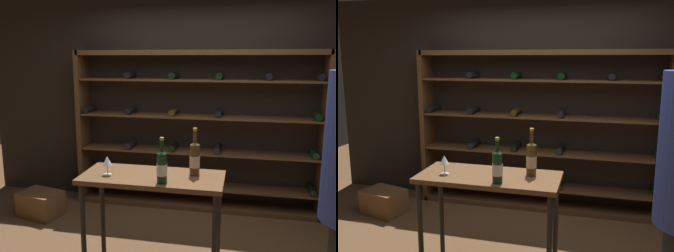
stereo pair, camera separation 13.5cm
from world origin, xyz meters
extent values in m
cube|color=black|center=(0.00, 1.62, 1.32)|extent=(5.70, 0.10, 2.64)
cube|color=brown|center=(-1.47, 1.41, 0.98)|extent=(0.06, 0.32, 1.96)
cube|color=brown|center=(1.50, 1.41, 0.98)|extent=(0.06, 0.32, 1.96)
cube|color=brown|center=(0.01, 1.41, 1.93)|extent=(2.97, 0.32, 0.06)
cube|color=brown|center=(0.01, 1.41, 0.03)|extent=(2.97, 0.32, 0.06)
cube|color=brown|center=(0.01, 1.41, 0.29)|extent=(2.89, 0.32, 0.02)
cylinder|color=black|center=(-1.37, 1.41, 0.34)|extent=(0.08, 0.30, 0.08)
cylinder|color=#4C3314|center=(-0.82, 1.41, 0.34)|extent=(0.08, 0.30, 0.08)
cylinder|color=black|center=(-0.27, 1.41, 0.34)|extent=(0.08, 0.30, 0.08)
cylinder|color=#4C3314|center=(0.29, 1.41, 0.34)|extent=(0.08, 0.30, 0.08)
cylinder|color=black|center=(1.40, 1.41, 0.34)|extent=(0.08, 0.30, 0.08)
cube|color=brown|center=(0.01, 1.41, 0.73)|extent=(2.89, 0.32, 0.02)
cylinder|color=black|center=(-0.82, 1.41, 0.78)|extent=(0.08, 0.30, 0.08)
cylinder|color=black|center=(-0.27, 1.41, 0.78)|extent=(0.08, 0.30, 0.08)
cylinder|color=black|center=(0.29, 1.41, 0.78)|extent=(0.08, 0.30, 0.08)
cylinder|color=black|center=(1.40, 1.41, 0.78)|extent=(0.08, 0.30, 0.08)
cube|color=brown|center=(0.01, 1.41, 1.17)|extent=(2.89, 0.32, 0.02)
cylinder|color=black|center=(-1.37, 1.41, 1.22)|extent=(0.08, 0.30, 0.08)
cylinder|color=black|center=(-0.82, 1.41, 1.22)|extent=(0.08, 0.30, 0.08)
cylinder|color=#4C3314|center=(-0.27, 1.41, 1.22)|extent=(0.08, 0.30, 0.08)
cylinder|color=black|center=(0.29, 1.41, 1.22)|extent=(0.08, 0.30, 0.08)
cylinder|color=black|center=(1.40, 1.41, 1.22)|extent=(0.08, 0.30, 0.08)
cube|color=brown|center=(0.01, 1.41, 1.61)|extent=(2.89, 0.32, 0.02)
cylinder|color=black|center=(-0.82, 1.41, 1.66)|extent=(0.08, 0.30, 0.08)
cylinder|color=black|center=(-0.27, 1.41, 1.66)|extent=(0.08, 0.30, 0.08)
cylinder|color=black|center=(0.29, 1.41, 1.66)|extent=(0.08, 0.30, 0.08)
cylinder|color=black|center=(0.84, 1.41, 1.66)|extent=(0.08, 0.30, 0.08)
cylinder|color=black|center=(1.40, 1.41, 1.66)|extent=(0.08, 0.30, 0.08)
cube|color=brown|center=(-0.14, -0.12, 0.89)|extent=(1.18, 0.52, 0.04)
cylinder|color=black|center=(-0.69, -0.33, 0.44)|extent=(0.04, 0.04, 0.87)
cylinder|color=black|center=(0.40, -0.33, 0.44)|extent=(0.04, 0.04, 0.87)
cylinder|color=black|center=(-0.69, 0.09, 0.44)|extent=(0.04, 0.04, 0.87)
cylinder|color=black|center=(0.40, 0.09, 0.44)|extent=(0.04, 0.04, 0.87)
cube|color=brown|center=(-1.77, 0.77, 0.15)|extent=(0.55, 0.44, 0.30)
cylinder|color=#4C3314|center=(0.20, -0.04, 1.04)|extent=(0.08, 0.08, 0.26)
cone|color=#4C3314|center=(0.20, -0.04, 1.18)|extent=(0.08, 0.08, 0.03)
cylinder|color=#4C3314|center=(0.20, -0.04, 1.24)|extent=(0.03, 0.03, 0.09)
cylinder|color=#B7932D|center=(0.20, -0.04, 1.30)|extent=(0.03, 0.03, 0.02)
cylinder|color=#C6B28C|center=(0.20, -0.04, 1.03)|extent=(0.09, 0.09, 0.10)
cylinder|color=black|center=(-0.02, -0.29, 1.03)|extent=(0.08, 0.08, 0.24)
cone|color=black|center=(-0.02, -0.29, 1.16)|extent=(0.08, 0.08, 0.03)
cylinder|color=black|center=(-0.02, -0.29, 1.22)|extent=(0.03, 0.03, 0.08)
cylinder|color=#B7932D|center=(-0.02, -0.29, 1.27)|extent=(0.03, 0.03, 0.02)
cylinder|color=silver|center=(-0.02, -0.29, 1.02)|extent=(0.08, 0.08, 0.09)
cylinder|color=silver|center=(-0.51, -0.19, 0.91)|extent=(0.07, 0.07, 0.00)
cylinder|color=silver|center=(-0.51, -0.19, 0.96)|extent=(0.01, 0.01, 0.08)
cone|color=silver|center=(-0.51, -0.19, 1.04)|extent=(0.08, 0.08, 0.07)
cylinder|color=#590A14|center=(-0.51, -0.19, 1.02)|extent=(0.04, 0.04, 0.03)
camera|label=1|loc=(0.57, -2.88, 1.87)|focal=38.34mm
camera|label=2|loc=(0.71, -2.85, 1.87)|focal=38.34mm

